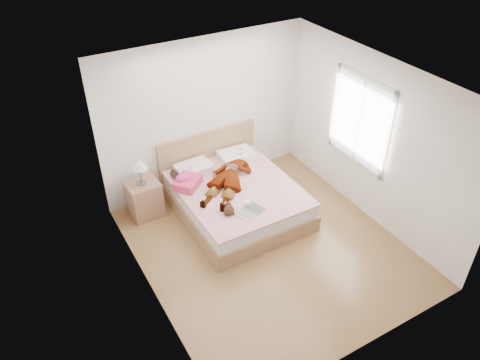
{
  "coord_description": "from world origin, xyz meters",
  "views": [
    {
      "loc": [
        -2.93,
        -4.22,
        4.83
      ],
      "look_at": [
        0.0,
        0.85,
        0.7
      ],
      "focal_mm": 35.0,
      "sensor_mm": 36.0,
      "label": 1
    }
  ],
  "objects_px": {
    "magazine": "(251,211)",
    "coffee_mug": "(248,204)",
    "woman": "(230,174)",
    "bed": "(234,196)",
    "nightstand": "(144,196)",
    "plush_toy": "(229,209)",
    "towel": "(186,181)",
    "phone": "(190,167)"
  },
  "relations": [
    {
      "from": "magazine",
      "to": "coffee_mug",
      "type": "xyz_separation_m",
      "value": [
        0.02,
        0.13,
        0.04
      ]
    },
    {
      "from": "woman",
      "to": "magazine",
      "type": "relative_size",
      "value": 3.4
    },
    {
      "from": "woman",
      "to": "bed",
      "type": "distance_m",
      "value": 0.38
    },
    {
      "from": "bed",
      "to": "magazine",
      "type": "relative_size",
      "value": 4.27
    },
    {
      "from": "nightstand",
      "to": "plush_toy",
      "type": "bearing_deg",
      "value": -54.37
    },
    {
      "from": "magazine",
      "to": "bed",
      "type": "bearing_deg",
      "value": 80.01
    },
    {
      "from": "towel",
      "to": "magazine",
      "type": "xyz_separation_m",
      "value": [
        0.54,
        -1.06,
        -0.08
      ]
    },
    {
      "from": "nightstand",
      "to": "phone",
      "type": "bearing_deg",
      "value": -5.69
    },
    {
      "from": "woman",
      "to": "nightstand",
      "type": "xyz_separation_m",
      "value": [
        -1.29,
        0.48,
        -0.28
      ]
    },
    {
      "from": "plush_toy",
      "to": "nightstand",
      "type": "height_order",
      "value": "nightstand"
    },
    {
      "from": "plush_toy",
      "to": "nightstand",
      "type": "relative_size",
      "value": 0.25
    },
    {
      "from": "phone",
      "to": "plush_toy",
      "type": "relative_size",
      "value": 0.37
    },
    {
      "from": "woman",
      "to": "magazine",
      "type": "distance_m",
      "value": 0.89
    },
    {
      "from": "phone",
      "to": "magazine",
      "type": "distance_m",
      "value": 1.34
    },
    {
      "from": "woman",
      "to": "phone",
      "type": "bearing_deg",
      "value": -172.33
    },
    {
      "from": "phone",
      "to": "nightstand",
      "type": "xyz_separation_m",
      "value": [
        -0.79,
        0.08,
        -0.35
      ]
    },
    {
      "from": "plush_toy",
      "to": "magazine",
      "type": "bearing_deg",
      "value": -25.67
    },
    {
      "from": "bed",
      "to": "towel",
      "type": "distance_m",
      "value": 0.82
    },
    {
      "from": "phone",
      "to": "towel",
      "type": "bearing_deg",
      "value": -171.67
    },
    {
      "from": "phone",
      "to": "magazine",
      "type": "bearing_deg",
      "value": -117.37
    },
    {
      "from": "bed",
      "to": "plush_toy",
      "type": "distance_m",
      "value": 0.79
    },
    {
      "from": "phone",
      "to": "woman",
      "type": "bearing_deg",
      "value": -82.33
    },
    {
      "from": "phone",
      "to": "plush_toy",
      "type": "distance_m",
      "value": 1.15
    },
    {
      "from": "woman",
      "to": "plush_toy",
      "type": "relative_size",
      "value": 6.26
    },
    {
      "from": "phone",
      "to": "nightstand",
      "type": "distance_m",
      "value": 0.87
    },
    {
      "from": "magazine",
      "to": "plush_toy",
      "type": "height_order",
      "value": "plush_toy"
    },
    {
      "from": "phone",
      "to": "bed",
      "type": "relative_size",
      "value": 0.05
    },
    {
      "from": "magazine",
      "to": "nightstand",
      "type": "distance_m",
      "value": 1.8
    },
    {
      "from": "plush_toy",
      "to": "woman",
      "type": "bearing_deg",
      "value": 60.29
    },
    {
      "from": "towel",
      "to": "coffee_mug",
      "type": "bearing_deg",
      "value": -58.8
    },
    {
      "from": "coffee_mug",
      "to": "towel",
      "type": "bearing_deg",
      "value": 121.2
    },
    {
      "from": "bed",
      "to": "woman",
      "type": "bearing_deg",
      "value": 91.02
    },
    {
      "from": "magazine",
      "to": "nightstand",
      "type": "bearing_deg",
      "value": 130.65
    },
    {
      "from": "plush_toy",
      "to": "phone",
      "type": "bearing_deg",
      "value": 94.02
    },
    {
      "from": "woman",
      "to": "coffee_mug",
      "type": "distance_m",
      "value": 0.76
    },
    {
      "from": "coffee_mug",
      "to": "magazine",
      "type": "bearing_deg",
      "value": -98.2
    },
    {
      "from": "bed",
      "to": "magazine",
      "type": "height_order",
      "value": "bed"
    },
    {
      "from": "towel",
      "to": "magazine",
      "type": "bearing_deg",
      "value": -62.76
    },
    {
      "from": "woman",
      "to": "phone",
      "type": "height_order",
      "value": "woman"
    },
    {
      "from": "woman",
      "to": "nightstand",
      "type": "relative_size",
      "value": 1.57
    },
    {
      "from": "bed",
      "to": "phone",
      "type": "bearing_deg",
      "value": 132.74
    },
    {
      "from": "phone",
      "to": "bed",
      "type": "distance_m",
      "value": 0.85
    }
  ]
}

